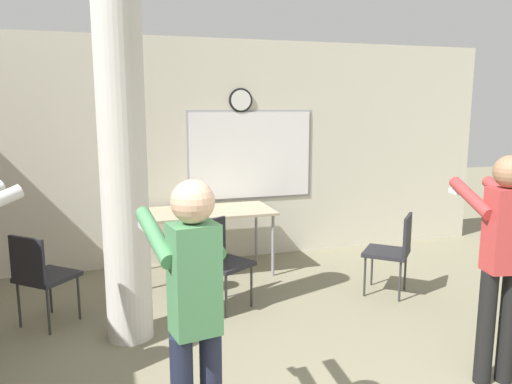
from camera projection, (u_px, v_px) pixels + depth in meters
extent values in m
cube|color=beige|center=(204.00, 152.00, 6.32)|extent=(8.00, 0.12, 2.80)
cylinder|color=black|center=(241.00, 100.00, 6.27)|extent=(0.30, 0.03, 0.30)
cylinder|color=white|center=(241.00, 100.00, 6.26)|extent=(0.26, 0.01, 0.25)
cube|color=#99999E|center=(251.00, 155.00, 6.44)|extent=(1.66, 0.01, 1.16)
cube|color=white|center=(251.00, 155.00, 6.44)|extent=(1.60, 0.02, 1.10)
cylinder|color=silver|center=(124.00, 178.00, 4.12)|extent=(0.39, 0.39, 2.80)
cube|color=tan|center=(206.00, 212.00, 5.87)|extent=(1.56, 0.78, 0.03)
cylinder|color=gray|center=(148.00, 256.00, 5.42)|extent=(0.04, 0.04, 0.74)
cylinder|color=gray|center=(273.00, 246.00, 5.84)|extent=(0.04, 0.04, 0.74)
cylinder|color=gray|center=(143.00, 241.00, 6.04)|extent=(0.04, 0.04, 0.74)
cylinder|color=gray|center=(256.00, 232.00, 6.46)|extent=(0.04, 0.04, 0.74)
cylinder|color=#1E6B2D|center=(180.00, 203.00, 5.85)|extent=(0.07, 0.07, 0.18)
cylinder|color=#1E6B2D|center=(179.00, 192.00, 5.83)|extent=(0.03, 0.03, 0.08)
cylinder|color=#38383D|center=(203.00, 275.00, 5.38)|extent=(0.25, 0.25, 0.37)
cube|color=#232328|center=(386.00, 253.00, 5.28)|extent=(0.62, 0.62, 0.04)
cube|color=#232328|center=(407.00, 234.00, 5.16)|extent=(0.29, 0.31, 0.40)
cylinder|color=#333333|center=(372.00, 267.00, 5.56)|extent=(0.02, 0.02, 0.43)
cylinder|color=#333333|center=(365.00, 276.00, 5.24)|extent=(0.02, 0.02, 0.43)
cylinder|color=#333333|center=(405.00, 271.00, 5.41)|extent=(0.02, 0.02, 0.43)
cylinder|color=#333333|center=(400.00, 282.00, 5.09)|extent=(0.02, 0.02, 0.43)
cube|color=#232328|center=(48.00, 277.00, 4.54)|extent=(0.62, 0.62, 0.04)
cube|color=#232328|center=(27.00, 260.00, 4.32)|extent=(0.31, 0.29, 0.40)
cylinder|color=#333333|center=(79.00, 297.00, 4.67)|extent=(0.02, 0.02, 0.43)
cylinder|color=#333333|center=(50.00, 291.00, 4.82)|extent=(0.02, 0.02, 0.43)
cylinder|color=#333333|center=(48.00, 312.00, 4.35)|extent=(0.02, 0.02, 0.43)
cylinder|color=#333333|center=(19.00, 305.00, 4.49)|extent=(0.02, 0.02, 0.43)
cube|color=#232328|center=(226.00, 264.00, 4.90)|extent=(0.61, 0.61, 0.04)
cube|color=#232328|center=(211.00, 239.00, 5.00)|extent=(0.35, 0.23, 0.40)
cylinder|color=#333333|center=(226.00, 296.00, 4.69)|extent=(0.02, 0.02, 0.43)
cylinder|color=#333333|center=(251.00, 286.00, 4.96)|extent=(0.02, 0.02, 0.43)
cylinder|color=#333333|center=(200.00, 287.00, 4.93)|extent=(0.02, 0.02, 0.43)
cylinder|color=#333333|center=(226.00, 278.00, 5.20)|extent=(0.02, 0.02, 0.43)
cylinder|color=black|center=(508.00, 327.00, 3.58)|extent=(0.12, 0.12, 0.84)
cylinder|color=black|center=(486.00, 328.00, 3.57)|extent=(0.12, 0.12, 0.84)
cube|color=#B23838|center=(505.00, 230.00, 3.45)|extent=(0.28, 0.24, 0.59)
sphere|color=#997051|center=(511.00, 172.00, 3.38)|extent=(0.23, 0.23, 0.23)
cylinder|color=#B23838|center=(506.00, 197.00, 3.67)|extent=(0.19, 0.53, 0.24)
cylinder|color=#B23838|center=(471.00, 197.00, 3.64)|extent=(0.19, 0.53, 0.24)
cube|color=white|center=(455.00, 191.00, 3.87)|extent=(0.06, 0.13, 0.04)
cube|color=#4C8C59|center=(194.00, 279.00, 2.54)|extent=(0.27, 0.23, 0.58)
sphere|color=#D8AD8C|center=(193.00, 202.00, 2.47)|extent=(0.22, 0.22, 0.22)
cylinder|color=#4C8C59|center=(202.00, 230.00, 2.78)|extent=(0.17, 0.52, 0.23)
cylinder|color=#4C8C59|center=(155.00, 236.00, 2.66)|extent=(0.17, 0.52, 0.23)
cube|color=white|center=(144.00, 226.00, 2.86)|extent=(0.06, 0.13, 0.04)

